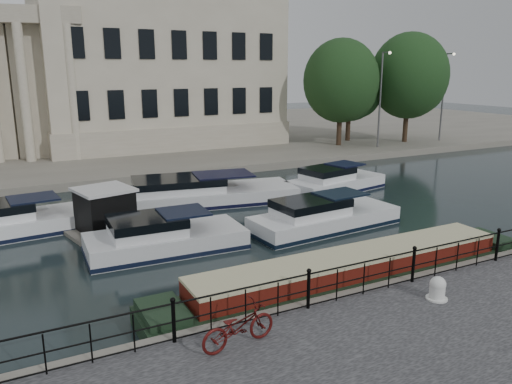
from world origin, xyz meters
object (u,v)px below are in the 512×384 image
(narrowboat, at_px, (353,277))
(harbour_hut, at_px, (105,213))
(bicycle, at_px, (238,326))
(mooring_bollard, at_px, (437,289))

(narrowboat, relative_size, harbour_hut, 4.07)
(bicycle, bearing_deg, narrowboat, -72.95)
(mooring_bollard, height_order, harbour_hut, harbour_hut)
(bicycle, distance_m, narrowboat, 6.03)
(mooring_bollard, bearing_deg, narrowboat, 108.11)
(mooring_bollard, distance_m, narrowboat, 3.00)
(narrowboat, distance_m, harbour_hut, 11.54)
(mooring_bollard, height_order, narrowboat, mooring_bollard)
(bicycle, xyz_separation_m, harbour_hut, (-0.91, 12.04, -0.13))
(mooring_bollard, xyz_separation_m, narrowboat, (-0.92, 2.81, -0.52))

